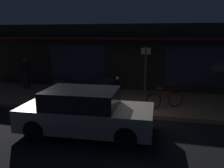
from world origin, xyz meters
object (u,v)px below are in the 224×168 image
bicycle_parked (165,99)px  trash_bin (58,91)px  sign_post (145,68)px  person_photographer (26,73)px  motorcycle (104,83)px  parked_car_near (85,112)px

bicycle_parked → trash_bin: trash_bin is taller
bicycle_parked → sign_post: 2.27m
person_photographer → trash_bin: person_photographer is taller
bicycle_parked → person_photographer: bearing=166.5°
motorcycle → bicycle_parked: 3.55m
trash_bin → parked_car_near: bearing=-49.8°
bicycle_parked → person_photographer: size_ratio=0.86×
person_photographer → trash_bin: bearing=-34.7°
trash_bin → parked_car_near: size_ratio=0.22×
trash_bin → bicycle_parked: bearing=2.7°
parked_car_near → trash_bin: bearing=130.2°
bicycle_parked → sign_post: bearing=119.5°
parked_car_near → motorcycle: bearing=98.9°
bicycle_parked → person_photographer: person_photographer is taller
bicycle_parked → person_photographer: (-7.47, 1.80, 0.52)m
person_photographer → sign_post: 6.49m
motorcycle → sign_post: size_ratio=0.70×
person_photographer → parked_car_near: bearing=-42.2°
bicycle_parked → motorcycle: bearing=150.0°
motorcycle → bicycle_parked: motorcycle is taller
person_photographer → trash_bin: size_ratio=1.80×
sign_post → trash_bin: bearing=-150.9°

